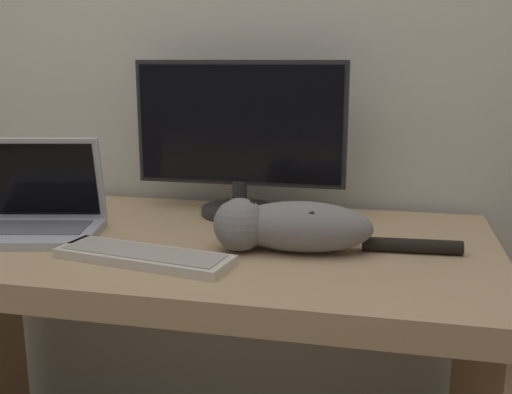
{
  "coord_description": "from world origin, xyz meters",
  "views": [
    {
      "loc": [
        0.48,
        -0.94,
        1.19
      ],
      "look_at": [
        0.2,
        0.33,
        0.89
      ],
      "focal_mm": 42.0,
      "sensor_mm": 36.0,
      "label": 1
    }
  ],
  "objects_px": {
    "cat": "(291,225)",
    "external_keyboard": "(144,256)",
    "laptop": "(36,216)",
    "monitor": "(239,137)"
  },
  "relations": [
    {
      "from": "laptop",
      "to": "monitor",
      "type": "bearing_deg",
      "value": 22.08
    },
    {
      "from": "cat",
      "to": "external_keyboard",
      "type": "bearing_deg",
      "value": -158.59
    },
    {
      "from": "monitor",
      "to": "laptop",
      "type": "xyz_separation_m",
      "value": [
        -0.44,
        -0.3,
        -0.17
      ]
    },
    {
      "from": "laptop",
      "to": "external_keyboard",
      "type": "bearing_deg",
      "value": -33.44
    },
    {
      "from": "external_keyboard",
      "to": "cat",
      "type": "bearing_deg",
      "value": 34.72
    },
    {
      "from": "monitor",
      "to": "laptop",
      "type": "distance_m",
      "value": 0.55
    },
    {
      "from": "monitor",
      "to": "laptop",
      "type": "height_order",
      "value": "monitor"
    },
    {
      "from": "monitor",
      "to": "cat",
      "type": "bearing_deg",
      "value": -56.76
    },
    {
      "from": "monitor",
      "to": "cat",
      "type": "xyz_separation_m",
      "value": [
        0.19,
        -0.29,
        -0.15
      ]
    },
    {
      "from": "laptop",
      "to": "cat",
      "type": "height_order",
      "value": "laptop"
    }
  ]
}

